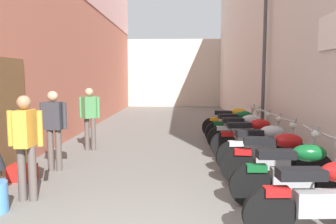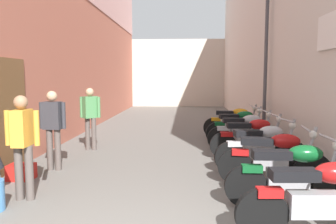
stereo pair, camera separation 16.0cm
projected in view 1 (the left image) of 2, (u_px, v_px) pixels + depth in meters
ground_plane at (168, 138)px, 9.82m from camera, size 34.02×34.02×0.00m
building_left at (82, 14)px, 11.45m from camera, size 0.45×18.02×8.03m
building_right at (259, 33)px, 11.34m from camera, size 0.45×18.02×6.78m
building_far_end at (174, 73)px, 21.53m from camera, size 8.83×2.00×4.25m
motorcycle_nearest at (325, 196)px, 3.63m from camera, size 1.85×0.58×1.04m
motorcycle_second at (296, 172)px, 4.55m from camera, size 1.85×0.58×1.04m
motorcycle_third at (276, 157)px, 5.47m from camera, size 1.84×0.58×1.04m
motorcycle_fourth at (263, 146)px, 6.32m from camera, size 1.84×0.58×1.04m
motorcycle_fifth at (252, 137)px, 7.33m from camera, size 1.85×0.58×1.04m
motorcycle_sixth at (244, 130)px, 8.17m from camera, size 1.85×0.58×1.04m
motorcycle_seventh at (238, 125)px, 9.08m from camera, size 1.84×0.58×1.04m
motorcycle_eighth at (233, 121)px, 9.92m from camera, size 1.85×0.58×1.04m
pedestrian_by_doorway at (26, 140)px, 4.73m from camera, size 0.52×0.34×1.57m
pedestrian_mid_alley at (54, 125)px, 6.30m from camera, size 0.52×0.23×1.57m
pedestrian_further_down at (90, 114)px, 8.11m from camera, size 0.52×0.38×1.57m
plastic_crate at (23, 173)px, 5.77m from camera, size 0.44×0.32×0.28m
street_lamp at (262, 36)px, 9.22m from camera, size 0.79×0.18×5.20m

